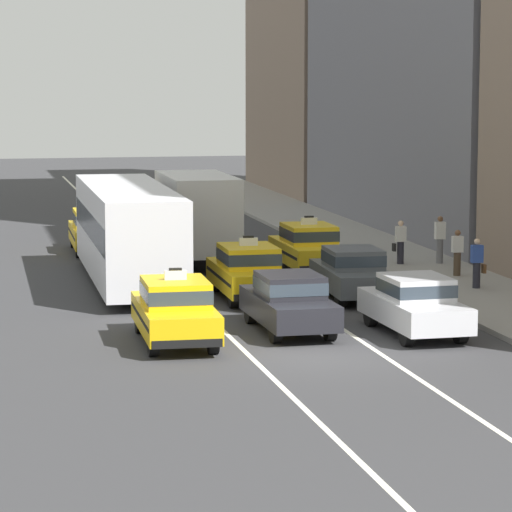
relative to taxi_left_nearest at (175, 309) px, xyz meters
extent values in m
plane|color=#353538|center=(3.12, -2.29, -0.88)|extent=(160.00, 160.00, 0.00)
cube|color=silver|center=(1.52, 17.71, -0.87)|extent=(0.14, 80.00, 0.01)
cube|color=silver|center=(4.72, 17.71, -0.87)|extent=(0.14, 80.00, 0.01)
cube|color=gray|center=(10.32, 12.71, -0.80)|extent=(4.00, 90.00, 0.15)
cube|color=gray|center=(15.32, 42.36, 8.84)|extent=(6.00, 14.73, 19.43)
cylinder|color=black|center=(-0.70, 1.60, -0.56)|extent=(0.26, 0.65, 0.64)
cylinder|color=black|center=(0.78, 1.56, -0.56)|extent=(0.26, 0.65, 0.64)
cylinder|color=black|center=(-0.78, -1.46, -0.56)|extent=(0.26, 0.65, 0.64)
cylinder|color=black|center=(0.70, -1.50, -0.56)|extent=(0.26, 0.65, 0.64)
cube|color=yellow|center=(0.00, 0.05, -0.21)|extent=(1.92, 4.55, 0.70)
cube|color=black|center=(0.00, 0.05, -0.16)|extent=(1.93, 4.19, 0.10)
cube|color=yellow|center=(0.00, -0.10, 0.46)|extent=(1.66, 2.14, 0.64)
cube|color=#2D3842|center=(0.00, -0.10, 0.46)|extent=(1.68, 2.16, 0.35)
cube|color=white|center=(0.00, -0.10, 0.90)|extent=(0.56, 0.13, 0.24)
cube|color=black|center=(0.00, -0.10, 1.05)|extent=(0.32, 0.12, 0.06)
cube|color=black|center=(0.06, 2.26, -0.46)|extent=(1.71, 0.19, 0.20)
cube|color=black|center=(-0.06, -2.16, -0.46)|extent=(1.71, 0.19, 0.20)
cylinder|color=black|center=(-0.94, 13.23, -0.56)|extent=(0.25, 0.64, 0.64)
cylinder|color=black|center=(1.06, 13.21, -0.56)|extent=(0.25, 0.64, 0.64)
cylinder|color=black|center=(-1.02, 6.51, -0.56)|extent=(0.25, 0.64, 0.64)
cylinder|color=black|center=(0.98, 6.49, -0.56)|extent=(0.25, 0.64, 0.64)
cube|color=silver|center=(0.02, 9.86, 0.89)|extent=(2.64, 11.23, 2.90)
cube|color=#2D3842|center=(0.02, 9.86, 1.14)|extent=(2.65, 10.78, 0.84)
cube|color=black|center=(0.09, 15.41, 2.09)|extent=(2.13, 0.11, 0.36)
cylinder|color=black|center=(-0.91, 19.89, -0.56)|extent=(0.25, 0.65, 0.64)
cylinder|color=black|center=(0.56, 19.86, -0.56)|extent=(0.25, 0.65, 0.64)
cylinder|color=black|center=(-0.98, 16.83, -0.56)|extent=(0.25, 0.65, 0.64)
cylinder|color=black|center=(0.49, 16.80, -0.56)|extent=(0.25, 0.65, 0.64)
cube|color=yellow|center=(-0.21, 18.35, -0.21)|extent=(1.90, 4.54, 0.70)
cube|color=black|center=(-0.21, 18.35, -0.16)|extent=(1.91, 4.18, 0.10)
cube|color=yellow|center=(-0.21, 18.20, 0.46)|extent=(1.65, 2.14, 0.64)
cube|color=#2D3842|center=(-0.21, 18.20, 0.46)|extent=(1.67, 2.16, 0.35)
cube|color=white|center=(-0.21, 18.20, 0.90)|extent=(0.56, 0.13, 0.24)
cube|color=black|center=(-0.21, 18.20, 1.05)|extent=(0.32, 0.12, 0.06)
cube|color=black|center=(-0.16, 20.56, -0.46)|extent=(1.71, 0.18, 0.20)
cube|color=black|center=(-0.26, 16.14, -0.46)|extent=(1.71, 0.18, 0.20)
cylinder|color=black|center=(2.46, 2.31, -0.56)|extent=(0.25, 0.64, 0.64)
cylinder|color=black|center=(3.90, 2.33, -0.56)|extent=(0.25, 0.64, 0.64)
cylinder|color=black|center=(2.51, -0.53, -0.56)|extent=(0.25, 0.64, 0.64)
cylinder|color=black|center=(3.95, -0.50, -0.56)|extent=(0.25, 0.64, 0.64)
cube|color=black|center=(3.20, 0.90, -0.23)|extent=(1.83, 4.33, 0.66)
cube|color=black|center=(3.21, 0.80, 0.40)|extent=(1.59, 1.92, 0.60)
cube|color=#2D3842|center=(3.21, 0.80, 0.40)|extent=(1.61, 1.94, 0.33)
cylinder|color=black|center=(2.52, 7.92, -0.56)|extent=(0.25, 0.64, 0.64)
cylinder|color=black|center=(3.99, 7.91, -0.56)|extent=(0.25, 0.64, 0.64)
cylinder|color=black|center=(2.48, 4.86, -0.56)|extent=(0.25, 0.64, 0.64)
cylinder|color=black|center=(3.96, 4.85, -0.56)|extent=(0.25, 0.64, 0.64)
cube|color=yellow|center=(3.24, 6.38, -0.21)|extent=(1.85, 4.52, 0.70)
cube|color=black|center=(3.24, 6.38, -0.16)|extent=(1.86, 4.16, 0.10)
cube|color=yellow|center=(3.24, 6.23, 0.46)|extent=(1.62, 2.12, 0.64)
cube|color=#2D3842|center=(3.24, 6.23, 0.46)|extent=(1.64, 2.14, 0.35)
cube|color=white|center=(3.24, 6.23, 0.90)|extent=(0.56, 0.13, 0.24)
cube|color=black|center=(3.24, 6.23, 1.05)|extent=(0.32, 0.11, 0.06)
cube|color=black|center=(3.26, 8.59, -0.46)|extent=(1.71, 0.16, 0.20)
cube|color=black|center=(3.21, 4.18, -0.46)|extent=(1.71, 0.16, 0.20)
cylinder|color=black|center=(2.03, 15.99, -0.56)|extent=(0.24, 0.64, 0.64)
cylinder|color=black|center=(3.93, 15.99, -0.56)|extent=(0.24, 0.64, 0.64)
cylinder|color=black|center=(2.03, 12.09, -0.56)|extent=(0.24, 0.64, 0.64)
cylinder|color=black|center=(3.93, 12.09, -0.56)|extent=(0.24, 0.64, 0.64)
cube|color=maroon|center=(2.98, 16.97, 0.49)|extent=(2.10, 2.20, 2.10)
cube|color=#2D3842|center=(2.98, 18.04, 0.79)|extent=(1.93, 0.06, 0.76)
cube|color=silver|center=(2.98, 13.71, 1.04)|extent=(2.30, 5.20, 2.70)
cylinder|color=black|center=(2.26, 23.26, -0.56)|extent=(0.26, 0.65, 0.64)
cylinder|color=black|center=(3.74, 23.20, -0.56)|extent=(0.26, 0.65, 0.64)
cylinder|color=black|center=(2.15, 20.20, -0.56)|extent=(0.26, 0.65, 0.64)
cylinder|color=black|center=(3.63, 20.15, -0.56)|extent=(0.26, 0.65, 0.64)
cube|color=yellow|center=(2.95, 21.70, -0.21)|extent=(1.96, 4.56, 0.70)
cube|color=black|center=(2.95, 21.70, -0.16)|extent=(1.96, 4.20, 0.10)
cube|color=yellow|center=(2.94, 21.55, 0.46)|extent=(1.67, 2.15, 0.64)
cube|color=#2D3842|center=(2.94, 21.55, 0.46)|extent=(1.69, 2.18, 0.35)
cube|color=white|center=(2.94, 21.55, 0.90)|extent=(0.56, 0.14, 0.24)
cube|color=black|center=(2.94, 21.55, 1.05)|extent=(0.32, 0.12, 0.06)
cube|color=black|center=(3.02, 23.91, -0.46)|extent=(1.71, 0.20, 0.20)
cube|color=black|center=(2.87, 19.49, -0.46)|extent=(1.71, 0.20, 0.20)
cylinder|color=black|center=(5.58, 1.23, -0.56)|extent=(0.26, 0.65, 0.64)
cylinder|color=black|center=(7.03, 1.27, -0.56)|extent=(0.26, 0.65, 0.64)
cylinder|color=black|center=(5.66, -1.60, -0.56)|extent=(0.26, 0.65, 0.64)
cylinder|color=black|center=(7.10, -1.57, -0.56)|extent=(0.26, 0.65, 0.64)
cube|color=silver|center=(6.34, -0.17, -0.23)|extent=(1.87, 4.35, 0.66)
cube|color=silver|center=(6.35, -0.27, 0.40)|extent=(1.61, 1.94, 0.60)
cube|color=#2D3842|center=(6.35, -0.27, 0.40)|extent=(1.63, 1.96, 0.33)
cylinder|color=black|center=(5.69, 7.12, -0.56)|extent=(0.27, 0.65, 0.64)
cylinder|color=black|center=(7.14, 7.06, -0.56)|extent=(0.27, 0.65, 0.64)
cylinder|color=black|center=(5.58, 4.28, -0.56)|extent=(0.27, 0.65, 0.64)
cylinder|color=black|center=(7.02, 4.22, -0.56)|extent=(0.27, 0.65, 0.64)
cube|color=#4C5156|center=(6.36, 5.67, -0.23)|extent=(1.94, 4.37, 0.66)
cube|color=#4C5156|center=(6.35, 5.57, 0.40)|extent=(1.64, 1.96, 0.60)
cube|color=#2D3842|center=(6.35, 5.57, 0.40)|extent=(1.66, 1.98, 0.33)
cylinder|color=black|center=(5.76, 13.16, -0.56)|extent=(0.24, 0.64, 0.64)
cylinder|color=black|center=(7.24, 13.15, -0.56)|extent=(0.24, 0.64, 0.64)
cylinder|color=black|center=(5.75, 10.10, -0.56)|extent=(0.24, 0.64, 0.64)
cylinder|color=black|center=(7.23, 10.09, -0.56)|extent=(0.24, 0.64, 0.64)
cube|color=yellow|center=(6.49, 11.63, -0.21)|extent=(1.82, 4.51, 0.70)
cube|color=black|center=(6.49, 11.63, -0.16)|extent=(1.84, 4.15, 0.10)
cube|color=yellow|center=(6.49, 11.48, 0.46)|extent=(1.61, 2.11, 0.64)
cube|color=#2D3842|center=(6.49, 11.48, 0.46)|extent=(1.63, 2.13, 0.35)
cube|color=white|center=(6.49, 11.48, 0.90)|extent=(0.56, 0.12, 0.24)
cube|color=black|center=(6.49, 11.48, 1.05)|extent=(0.32, 0.11, 0.06)
cube|color=black|center=(6.51, 13.84, -0.46)|extent=(1.71, 0.15, 0.20)
cube|color=black|center=(6.48, 9.42, -0.46)|extent=(1.71, 0.15, 0.20)
cylinder|color=slate|center=(11.32, 11.60, -0.30)|extent=(0.24, 0.24, 0.86)
cube|color=silver|center=(11.32, 11.60, 0.44)|extent=(0.36, 0.22, 0.61)
sphere|color=brown|center=(11.32, 11.60, 0.85)|extent=(0.20, 0.20, 0.20)
cylinder|color=#23232D|center=(10.51, 6.00, -0.33)|extent=(0.24, 0.24, 0.81)
cube|color=#2D4CA5|center=(10.51, 6.00, 0.35)|extent=(0.36, 0.22, 0.55)
sphere|color=beige|center=(10.51, 6.00, 0.74)|extent=(0.20, 0.20, 0.20)
cube|color=brown|center=(10.75, 6.00, -0.12)|extent=(0.10, 0.20, 0.28)
cylinder|color=#473828|center=(10.85, 8.62, -0.33)|extent=(0.24, 0.24, 0.79)
cube|color=silver|center=(10.85, 8.62, 0.33)|extent=(0.36, 0.22, 0.54)
sphere|color=brown|center=(10.85, 8.62, 0.71)|extent=(0.20, 0.20, 0.20)
cylinder|color=#23232D|center=(9.91, 11.74, -0.33)|extent=(0.24, 0.24, 0.79)
cube|color=silver|center=(9.91, 11.74, 0.33)|extent=(0.36, 0.22, 0.54)
sphere|color=beige|center=(9.91, 11.74, 0.71)|extent=(0.20, 0.20, 0.20)
cube|color=black|center=(9.67, 11.74, -0.13)|extent=(0.10, 0.20, 0.28)
camera|label=1|loc=(-5.30, -33.84, 5.97)|focal=95.72mm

